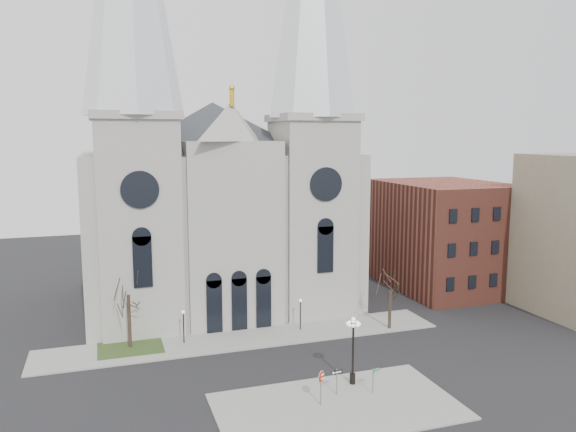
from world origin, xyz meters
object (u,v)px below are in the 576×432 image
object	(u,v)px
stop_sign	(321,380)
one_way_sign	(337,377)
street_name_sign	(374,378)
globe_lamp	(353,342)

from	to	relation	value
stop_sign	one_way_sign	world-z (taller)	stop_sign
street_name_sign	globe_lamp	bearing A→B (deg)	96.00
globe_lamp	street_name_sign	bearing A→B (deg)	-66.65
globe_lamp	one_way_sign	bearing A→B (deg)	-144.75
globe_lamp	street_name_sign	xyz separation A→B (m)	(0.86, -2.00, -2.28)
globe_lamp	one_way_sign	world-z (taller)	globe_lamp
stop_sign	street_name_sign	size ratio (longest dim) A/B	1.31
stop_sign	one_way_sign	size ratio (longest dim) A/B	1.27
globe_lamp	street_name_sign	size ratio (longest dim) A/B	2.72
globe_lamp	stop_sign	bearing A→B (deg)	-146.33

